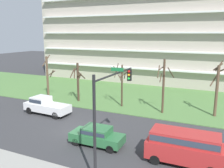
{
  "coord_description": "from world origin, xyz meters",
  "views": [
    {
      "loc": [
        11.58,
        -18.11,
        9.0
      ],
      "look_at": [
        0.47,
        6.0,
        3.4
      ],
      "focal_mm": 38.55,
      "sensor_mm": 36.0,
      "label": 1
    }
  ],
  "objects": [
    {
      "name": "tree_far_right",
      "position": [
        11.3,
        9.56,
        3.2
      ],
      "size": [
        1.62,
        0.99,
        6.19
      ],
      "color": "brown",
      "rests_on": "ground"
    },
    {
      "name": "tree_left",
      "position": [
        -5.67,
        8.45,
        2.86
      ],
      "size": [
        1.79,
        1.6,
        5.21
      ],
      "color": "#423023",
      "rests_on": "ground"
    },
    {
      "name": "ground",
      "position": [
        0.0,
        0.0,
        0.0
      ],
      "size": [
        160.0,
        160.0,
        0.0
      ],
      "primitive_type": "plane",
      "color": "#38383A"
    },
    {
      "name": "tree_far_left",
      "position": [
        -10.55,
        8.33,
        3.12
      ],
      "size": [
        1.81,
        1.13,
        6.09
      ],
      "color": "brown",
      "rests_on": "ground"
    },
    {
      "name": "tree_right",
      "position": [
        5.8,
        8.23,
        3.38
      ],
      "size": [
        1.77,
        1.68,
        6.23
      ],
      "color": "#4C3828",
      "rests_on": "ground"
    },
    {
      "name": "grass_lawn_strip",
      "position": [
        0.0,
        14.0,
        0.04
      ],
      "size": [
        80.0,
        16.0,
        0.08
      ],
      "primitive_type": "cube",
      "color": "#547F42",
      "rests_on": "ground"
    },
    {
      "name": "sedan_green_center_left",
      "position": [
        2.8,
        -2.0,
        0.87
      ],
      "size": [
        4.42,
        1.86,
        1.57
      ],
      "rotation": [
        0.0,
        0.0,
        0.01
      ],
      "color": "#2D6B3D",
      "rests_on": "ground"
    },
    {
      "name": "apartment_building",
      "position": [
        0.0,
        28.86,
        9.12
      ],
      "size": [
        45.11,
        14.69,
        18.23
      ],
      "color": "#B2A899",
      "rests_on": "ground"
    },
    {
      "name": "tree_center",
      "position": [
        0.53,
        8.66,
        3.01
      ],
      "size": [
        1.94,
        1.96,
        5.38
      ],
      "color": "#423023",
      "rests_on": "ground"
    },
    {
      "name": "pickup_white_near_left",
      "position": [
        -6.22,
        2.51,
        1.02
      ],
      "size": [
        5.48,
        2.24,
        1.95
      ],
      "rotation": [
        0.0,
        0.0,
        3.1
      ],
      "color": "white",
      "rests_on": "ground"
    },
    {
      "name": "van_red_center_right",
      "position": [
        9.69,
        -2.0,
        1.4
      ],
      "size": [
        5.24,
        2.1,
        2.36
      ],
      "rotation": [
        0.0,
        0.0,
        0.02
      ],
      "color": "#B22828",
      "rests_on": "ground"
    },
    {
      "name": "traffic_signal_mast",
      "position": [
        5.16,
        -4.6,
        4.65
      ],
      "size": [
        0.9,
        6.04,
        6.76
      ],
      "color": "black",
      "rests_on": "ground"
    }
  ]
}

